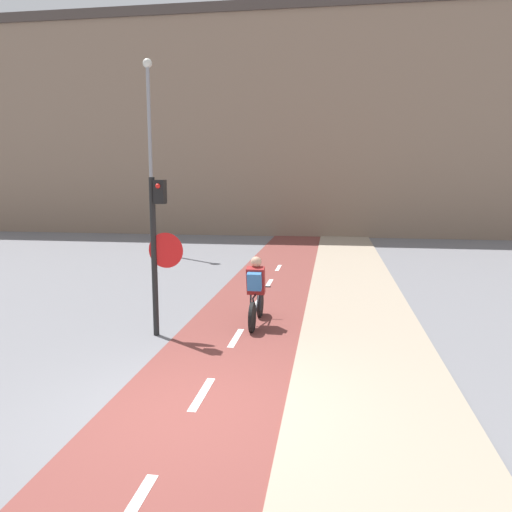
% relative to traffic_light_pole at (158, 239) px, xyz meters
% --- Properties ---
extents(ground_plane, '(120.00, 120.00, 0.00)m').
position_rel_traffic_light_pole_xyz_m(ground_plane, '(1.48, -3.00, -1.88)').
color(ground_plane, slate).
extents(bike_lane, '(2.37, 60.00, 0.02)m').
position_rel_traffic_light_pole_xyz_m(bike_lane, '(1.48, -3.00, -1.87)').
color(bike_lane, brown).
rests_on(bike_lane, ground_plane).
extents(sidewalk_strip, '(2.40, 60.00, 0.05)m').
position_rel_traffic_light_pole_xyz_m(sidewalk_strip, '(3.87, -3.00, -1.85)').
color(sidewalk_strip, gray).
rests_on(sidewalk_strip, ground_plane).
extents(building_row_background, '(60.00, 5.20, 11.62)m').
position_rel_traffic_light_pole_xyz_m(building_row_background, '(1.48, 19.27, 3.94)').
color(building_row_background, '#89705B').
rests_on(building_row_background, ground_plane).
extents(traffic_light_pole, '(0.67, 0.25, 3.03)m').
position_rel_traffic_light_pole_xyz_m(traffic_light_pole, '(0.00, 0.00, 0.00)').
color(traffic_light_pole, black).
rests_on(traffic_light_pole, ground_plane).
extents(street_lamp_far, '(0.36, 0.36, 7.52)m').
position_rel_traffic_light_pole_xyz_m(street_lamp_far, '(-3.90, 10.20, 2.66)').
color(street_lamp_far, gray).
rests_on(street_lamp_far, ground_plane).
extents(cyclist_near, '(0.46, 1.71, 1.43)m').
position_rel_traffic_light_pole_xyz_m(cyclist_near, '(1.72, 0.94, -1.18)').
color(cyclist_near, black).
rests_on(cyclist_near, ground_plane).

